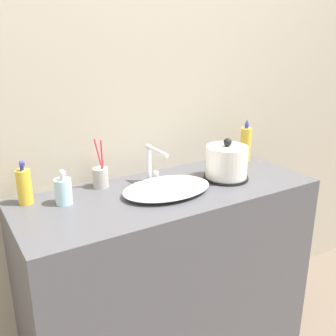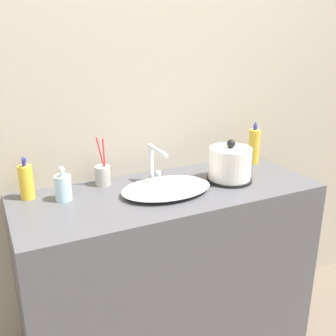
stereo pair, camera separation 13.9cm
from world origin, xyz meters
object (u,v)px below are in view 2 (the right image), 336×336
object	(u,v)px
electric_kettle	(230,166)
shampoo_bottle	(26,182)
toothbrush_cup	(103,175)
lotion_bottle	(63,187)
faucet	(155,161)
mouthwash_bottle	(254,146)

from	to	relation	value
electric_kettle	shampoo_bottle	bearing A→B (deg)	167.36
toothbrush_cup	lotion_bottle	distance (m)	0.21
faucet	electric_kettle	size ratio (longest dim) A/B	0.84
lotion_bottle	mouthwash_bottle	bearing A→B (deg)	3.15
electric_kettle	shampoo_bottle	world-z (taller)	electric_kettle
lotion_bottle	mouthwash_bottle	xyz separation A→B (m)	(0.97, 0.05, 0.04)
shampoo_bottle	electric_kettle	bearing A→B (deg)	-12.64
faucet	shampoo_bottle	world-z (taller)	shampoo_bottle
electric_kettle	shampoo_bottle	xyz separation A→B (m)	(-0.84, 0.19, -0.00)
toothbrush_cup	mouthwash_bottle	bearing A→B (deg)	-2.92
toothbrush_cup	lotion_bottle	world-z (taller)	toothbrush_cup
faucet	shampoo_bottle	bearing A→B (deg)	173.34
toothbrush_cup	shampoo_bottle	world-z (taller)	toothbrush_cup
faucet	mouthwash_bottle	world-z (taller)	mouthwash_bottle
lotion_bottle	shampoo_bottle	bearing A→B (deg)	147.59
electric_kettle	mouthwash_bottle	world-z (taller)	mouthwash_bottle
lotion_bottle	toothbrush_cup	bearing A→B (deg)	26.24
toothbrush_cup	lotion_bottle	xyz separation A→B (m)	(-0.19, -0.09, 0.01)
faucet	mouthwash_bottle	bearing A→B (deg)	3.57
shampoo_bottle	toothbrush_cup	bearing A→B (deg)	2.39
faucet	electric_kettle	xyz separation A→B (m)	(0.31, -0.13, -0.03)
electric_kettle	shampoo_bottle	distance (m)	0.86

